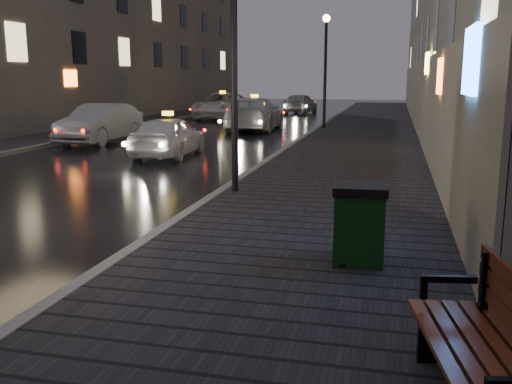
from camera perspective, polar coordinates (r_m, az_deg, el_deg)
sidewalk at (r=26.84m, az=10.91°, el=5.91°), size 4.60×58.00×0.15m
curb at (r=27.06m, az=5.81°, el=6.10°), size 0.20×58.00×0.15m
sidewalk_far at (r=30.17m, az=-13.88°, el=6.38°), size 2.40×58.00×0.15m
curb_far at (r=29.60m, az=-11.63°, el=6.39°), size 0.20×58.00×0.15m
building_far_c at (r=48.51m, az=-9.38°, el=14.80°), size 6.00×22.00×11.00m
lamp_near at (r=12.18m, az=-2.22°, el=15.69°), size 0.36×0.36×5.28m
lamp_far at (r=27.90m, az=6.97°, el=13.26°), size 0.36×0.36×5.28m
bench at (r=4.54m, az=22.97°, el=-14.65°), size 1.03×2.11×1.03m
trash_bin at (r=7.69m, az=10.24°, el=-3.06°), size 0.74×0.74×1.06m
taxi_near at (r=18.98m, az=-8.74°, el=5.55°), size 1.77×4.01×1.34m
car_left_mid at (r=23.55m, az=-15.28°, el=6.63°), size 1.62×4.61×1.52m
taxi_mid at (r=28.09m, az=-0.14°, el=7.83°), size 2.46×5.57×1.59m
taxi_far at (r=35.99m, az=-3.34°, el=8.61°), size 2.82×5.75×1.57m
car_far at (r=40.83m, az=4.45°, el=8.83°), size 2.14×4.31×1.41m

